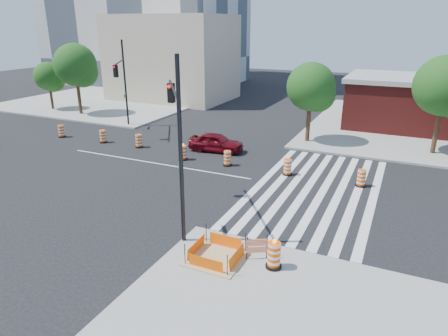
% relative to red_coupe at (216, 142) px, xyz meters
% --- Properties ---
extents(ground, '(120.00, 120.00, 0.00)m').
position_rel_red_coupe_xyz_m(ground, '(-2.58, -4.20, -0.69)').
color(ground, black).
rests_on(ground, ground).
extents(sidewalk_ne, '(22.00, 22.00, 0.15)m').
position_rel_red_coupe_xyz_m(sidewalk_ne, '(15.42, 13.80, -0.62)').
color(sidewalk_ne, gray).
rests_on(sidewalk_ne, ground).
extents(sidewalk_nw, '(22.00, 22.00, 0.15)m').
position_rel_red_coupe_xyz_m(sidewalk_nw, '(-20.58, 13.80, -0.62)').
color(sidewalk_nw, gray).
rests_on(sidewalk_nw, ground).
extents(crosswalk_east, '(6.75, 13.50, 0.01)m').
position_rel_red_coupe_xyz_m(crosswalk_east, '(8.37, -4.20, -0.69)').
color(crosswalk_east, silver).
rests_on(crosswalk_east, ground).
extents(lane_centerline, '(14.00, 0.12, 0.01)m').
position_rel_red_coupe_xyz_m(lane_centerline, '(-2.58, -4.20, -0.69)').
color(lane_centerline, silver).
rests_on(lane_centerline, ground).
extents(excavation_pit, '(2.20, 2.20, 0.90)m').
position_rel_red_coupe_xyz_m(excavation_pit, '(6.42, -13.20, -0.47)').
color(excavation_pit, tan).
rests_on(excavation_pit, ground).
extents(brick_storefront, '(16.50, 8.50, 4.60)m').
position_rel_red_coupe_xyz_m(brick_storefront, '(15.42, 13.80, 1.62)').
color(brick_storefront, maroon).
rests_on(brick_storefront, ground).
extents(beige_midrise, '(14.00, 10.00, 10.00)m').
position_rel_red_coupe_xyz_m(beige_midrise, '(-14.58, 17.80, 4.31)').
color(beige_midrise, '#C3B195').
rests_on(beige_midrise, ground).
extents(red_coupe, '(4.22, 2.08, 1.39)m').
position_rel_red_coupe_xyz_m(red_coupe, '(0.00, 0.00, 0.00)').
color(red_coupe, '#5A0710').
rests_on(red_coupe, ground).
extents(signal_pole_se, '(3.53, 4.88, 7.80)m').
position_rel_red_coupe_xyz_m(signal_pole_se, '(3.59, -11.19, 4.09)').
color(signal_pole_se, black).
rests_on(signal_pole_se, ground).
extents(signal_pole_nw, '(3.04, 4.95, 7.53)m').
position_rel_red_coupe_xyz_m(signal_pole_nw, '(-10.06, 2.31, 3.93)').
color(signal_pole_nw, black).
rests_on(signal_pole_nw, ground).
extents(pit_drum, '(0.62, 0.62, 1.23)m').
position_rel_red_coupe_xyz_m(pit_drum, '(8.70, -12.85, -0.03)').
color(pit_drum, black).
rests_on(pit_drum, ground).
extents(barricade, '(0.78, 0.49, 1.04)m').
position_rel_red_coupe_xyz_m(barricade, '(7.90, -12.55, 0.03)').
color(barricade, '#FD5305').
rests_on(barricade, ground).
extents(tree_north_a, '(3.08, 3.04, 5.17)m').
position_rel_red_coupe_xyz_m(tree_north_a, '(-22.89, 6.05, 2.77)').
color(tree_north_a, '#382314').
rests_on(tree_north_a, ground).
extents(tree_north_b, '(4.24, 4.24, 7.20)m').
position_rel_red_coupe_xyz_m(tree_north_b, '(-18.32, 5.51, 4.14)').
color(tree_north_b, '#382314').
rests_on(tree_north_b, ground).
extents(tree_north_c, '(3.72, 3.70, 6.29)m').
position_rel_red_coupe_xyz_m(tree_north_c, '(5.63, 5.21, 3.52)').
color(tree_north_c, '#382314').
rests_on(tree_north_c, ground).
extents(tree_north_d, '(4.14, 4.14, 7.03)m').
position_rel_red_coupe_xyz_m(tree_north_d, '(14.67, 5.90, 4.03)').
color(tree_north_d, '#382314').
rests_on(tree_north_d, ground).
extents(median_drum_0, '(0.60, 0.60, 1.02)m').
position_rel_red_coupe_xyz_m(median_drum_0, '(-13.48, -1.90, -0.21)').
color(median_drum_0, black).
rests_on(median_drum_0, ground).
extents(median_drum_1, '(0.60, 0.60, 1.02)m').
position_rel_red_coupe_xyz_m(median_drum_1, '(-9.21, -1.72, -0.21)').
color(median_drum_1, black).
rests_on(median_drum_1, ground).
extents(median_drum_2, '(0.60, 0.60, 1.02)m').
position_rel_red_coupe_xyz_m(median_drum_2, '(-5.81, -1.61, -0.21)').
color(median_drum_2, black).
rests_on(median_drum_2, ground).
extents(median_drum_3, '(0.60, 0.60, 1.18)m').
position_rel_red_coupe_xyz_m(median_drum_3, '(-1.22, -2.73, -0.20)').
color(median_drum_3, black).
rests_on(median_drum_3, ground).
extents(median_drum_4, '(0.60, 0.60, 1.02)m').
position_rel_red_coupe_xyz_m(median_drum_4, '(2.08, -2.55, -0.21)').
color(median_drum_4, black).
rests_on(median_drum_4, ground).
extents(median_drum_5, '(0.60, 0.60, 1.02)m').
position_rel_red_coupe_xyz_m(median_drum_5, '(6.23, -2.57, -0.21)').
color(median_drum_5, black).
rests_on(median_drum_5, ground).
extents(median_drum_6, '(0.60, 0.60, 1.02)m').
position_rel_red_coupe_xyz_m(median_drum_6, '(10.66, -2.58, -0.21)').
color(median_drum_6, black).
rests_on(median_drum_6, ground).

